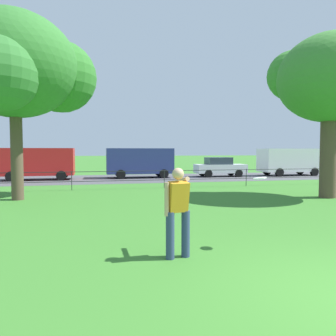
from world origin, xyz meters
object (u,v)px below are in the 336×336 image
(tree_small_lawn, at_px, (325,79))
(person_thrower, at_px, (178,209))
(panel_van_far_left, at_px, (140,161))
(car_white_far_right, at_px, (220,167))
(frisbee, at_px, (260,178))
(panel_van_right, at_px, (37,162))
(panel_van_center, at_px, (289,160))
(tree_large_lawn, at_px, (23,68))

(tree_small_lawn, distance_m, person_thrower, 11.16)
(panel_van_far_left, xyz_separation_m, car_white_far_right, (6.39, -0.24, -0.49))
(frisbee, bearing_deg, tree_small_lawn, 43.69)
(panel_van_right, relative_size, panel_van_center, 1.00)
(frisbee, bearing_deg, person_thrower, -171.99)
(person_thrower, distance_m, panel_van_center, 22.57)
(tree_small_lawn, xyz_separation_m, person_thrower, (-8.17, -6.32, -4.23))
(tree_large_lawn, distance_m, panel_van_center, 21.16)
(car_white_far_right, xyz_separation_m, panel_van_center, (6.13, -0.19, 0.49))
(frisbee, distance_m, panel_van_center, 21.27)
(tree_small_lawn, height_order, car_white_far_right, tree_small_lawn)
(tree_small_lawn, xyz_separation_m, frisbee, (-6.35, -6.07, -3.70))
(panel_van_far_left, bearing_deg, panel_van_right, -177.73)
(panel_van_far_left, relative_size, panel_van_center, 1.00)
(person_thrower, xyz_separation_m, panel_van_far_left, (1.55, 18.08, 0.36))
(tree_large_lawn, height_order, panel_van_center, tree_large_lawn)
(panel_van_right, xyz_separation_m, panel_van_center, (19.81, -0.14, 0.00))
(tree_small_lawn, bearing_deg, person_thrower, -142.26)
(panel_van_right, distance_m, panel_van_far_left, 7.30)
(frisbee, distance_m, panel_van_right, 19.10)
(tree_small_lawn, bearing_deg, tree_large_lawn, 170.98)
(person_thrower, bearing_deg, tree_small_lawn, 37.74)
(tree_large_lawn, height_order, frisbee, tree_large_lawn)
(frisbee, xyz_separation_m, panel_van_center, (12.24, 17.40, -0.18))
(panel_van_far_left, bearing_deg, person_thrower, -94.89)
(car_white_far_right, bearing_deg, person_thrower, -113.97)
(tree_small_lawn, bearing_deg, frisbee, -136.31)
(tree_large_lawn, bearing_deg, person_thrower, -61.72)
(panel_van_far_left, bearing_deg, tree_small_lawn, -60.63)
(panel_van_center, bearing_deg, tree_large_lawn, -153.30)
(tree_large_lawn, relative_size, panel_van_center, 1.52)
(tree_large_lawn, distance_m, panel_van_right, 10.41)
(tree_small_lawn, height_order, panel_van_right, tree_small_lawn)
(panel_van_right, height_order, panel_van_center, same)
(panel_van_right, bearing_deg, car_white_far_right, 0.22)
(tree_large_lawn, relative_size, car_white_far_right, 1.89)
(tree_large_lawn, xyz_separation_m, tree_small_lawn, (12.65, -2.01, -0.26))
(panel_van_center, bearing_deg, panel_van_right, 179.60)
(frisbee, relative_size, panel_van_far_left, 0.07)
(tree_large_lawn, height_order, car_white_far_right, tree_large_lawn)
(panel_van_right, bearing_deg, person_thrower, -72.09)
(panel_van_far_left, bearing_deg, frisbee, -89.14)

